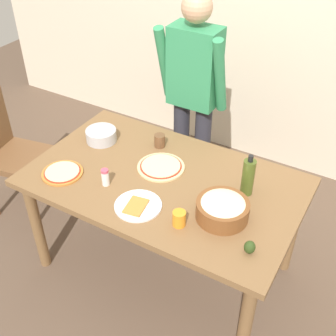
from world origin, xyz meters
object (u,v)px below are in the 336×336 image
at_px(olive_oil_bottle, 248,177).
at_px(salt_shaker, 105,177).
at_px(person_cook, 193,92).
at_px(plate_with_slice, 138,206).
at_px(pizza_raw_on_board, 161,167).
at_px(pizza_cooked_on_tray, 62,173).
at_px(dining_table, 164,191).
at_px(cup_orange, 179,218).
at_px(chair_wooden_left, 7,148).
at_px(avocado, 250,247).
at_px(mixing_bowl_steel, 101,135).
at_px(popcorn_bowl, 223,208).
at_px(cup_small_brown, 160,141).

relative_size(olive_oil_bottle, salt_shaker, 2.42).
xyz_separation_m(person_cook, olive_oil_bottle, (0.67, -0.63, -0.07)).
xyz_separation_m(plate_with_slice, olive_oil_bottle, (0.46, 0.41, 0.11)).
bearing_deg(pizza_raw_on_board, olive_oil_bottle, 4.79).
distance_m(person_cook, pizza_cooked_on_tray, 1.09).
relative_size(dining_table, cup_orange, 18.82).
relative_size(chair_wooden_left, salt_shaker, 8.96).
relative_size(person_cook, avocado, 23.14).
xyz_separation_m(plate_with_slice, avocado, (0.64, -0.00, 0.03)).
xyz_separation_m(pizza_raw_on_board, cup_orange, (0.33, -0.37, 0.03)).
relative_size(chair_wooden_left, mixing_bowl_steel, 4.75).
bearing_deg(avocado, dining_table, 156.68).
height_order(chair_wooden_left, plate_with_slice, chair_wooden_left).
distance_m(olive_oil_bottle, cup_orange, 0.47).
xyz_separation_m(popcorn_bowl, avocado, (0.22, -0.16, -0.03)).
height_order(dining_table, avocado, avocado).
distance_m(cup_small_brown, salt_shaker, 0.50).
height_order(cup_orange, cup_small_brown, same).
bearing_deg(mixing_bowl_steel, pizza_cooked_on_tray, -87.84).
bearing_deg(plate_with_slice, avocado, -0.04).
relative_size(pizza_cooked_on_tray, olive_oil_bottle, 0.96).
xyz_separation_m(plate_with_slice, mixing_bowl_steel, (-0.56, 0.42, 0.03)).
xyz_separation_m(cup_orange, salt_shaker, (-0.52, 0.07, 0.01)).
bearing_deg(pizza_raw_on_board, pizza_cooked_on_tray, -144.21).
bearing_deg(dining_table, cup_small_brown, 124.93).
height_order(chair_wooden_left, mixing_bowl_steel, chair_wooden_left).
height_order(dining_table, olive_oil_bottle, olive_oil_bottle).
bearing_deg(chair_wooden_left, cup_small_brown, 15.78).
bearing_deg(person_cook, chair_wooden_left, -144.70).
relative_size(pizza_cooked_on_tray, salt_shaker, 2.32).
xyz_separation_m(pizza_raw_on_board, avocado, (0.71, -0.36, 0.03)).
distance_m(dining_table, mixing_bowl_steel, 0.60).
bearing_deg(plate_with_slice, person_cook, 101.14).
relative_size(popcorn_bowl, mixing_bowl_steel, 1.40).
height_order(chair_wooden_left, pizza_cooked_on_tray, chair_wooden_left).
bearing_deg(olive_oil_bottle, salt_shaker, -154.95).
bearing_deg(person_cook, cup_small_brown, -89.24).
height_order(plate_with_slice, avocado, avocado).
relative_size(dining_table, olive_oil_bottle, 6.25).
relative_size(person_cook, salt_shaker, 15.28).
height_order(chair_wooden_left, cup_orange, chair_wooden_left).
height_order(chair_wooden_left, avocado, chair_wooden_left).
relative_size(cup_small_brown, avocado, 1.21).
bearing_deg(popcorn_bowl, dining_table, 164.33).
bearing_deg(salt_shaker, dining_table, 38.31).
bearing_deg(pizza_cooked_on_tray, mixing_bowl_steel, 92.16).
relative_size(chair_wooden_left, olive_oil_bottle, 3.71).
xyz_separation_m(cup_orange, cup_small_brown, (-0.46, 0.57, 0.00)).
xyz_separation_m(dining_table, pizza_cooked_on_tray, (-0.55, -0.26, 0.10)).
bearing_deg(pizza_cooked_on_tray, cup_orange, -1.65).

